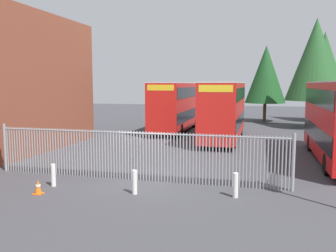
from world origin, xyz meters
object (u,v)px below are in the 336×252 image
Objects in this scene: bollard_near_right at (236,185)px; bollard_center_front at (135,182)px; double_decker_bus_behind_fence_right at (177,104)px; bollard_near_left at (53,175)px; traffic_cone_by_gate at (38,187)px; double_decker_bus_behind_fence_left at (224,108)px.

bollard_center_front is at bearing -171.82° from bollard_near_right.
bollard_near_left is (-0.83, -18.99, -1.95)m from double_decker_bus_behind_fence_right.
double_decker_bus_behind_fence_right reaches higher than traffic_cone_by_gate.
double_decker_bus_behind_fence_right is at bearing 98.43° from bollard_center_front.
double_decker_bus_behind_fence_right is (-4.75, 4.31, 0.00)m from double_decker_bus_behind_fence_left.
double_decker_bus_behind_fence_left is 16.89m from traffic_cone_by_gate.
bollard_center_front is at bearing -97.35° from double_decker_bus_behind_fence_left.
bollard_near_right is at bearing -82.32° from double_decker_bus_behind_fence_left.
traffic_cone_by_gate is (-7.48, -1.51, -0.19)m from bollard_near_right.
traffic_cone_by_gate is at bearing -165.21° from bollard_center_front.
double_decker_bus_behind_fence_left is 15.09m from bollard_center_front.
bollard_near_left is 1.13m from traffic_cone_by_gate.
double_decker_bus_behind_fence_left is at bearing -42.18° from double_decker_bus_behind_fence_right.
double_decker_bus_behind_fence_left is 1.00× the size of double_decker_bus_behind_fence_right.
bollard_near_left is at bearing 91.28° from traffic_cone_by_gate.
double_decker_bus_behind_fence_left is 18.32× the size of traffic_cone_by_gate.
bollard_near_right is at bearing 3.02° from bollard_near_left.
bollard_center_front is 1.61× the size of traffic_cone_by_gate.
double_decker_bus_behind_fence_left is 11.38× the size of bollard_center_front.
bollard_center_front is at bearing -2.44° from bollard_near_left.
double_decker_bus_behind_fence_right reaches higher than bollard_center_front.
bollard_near_left is (-5.58, -14.68, -1.95)m from double_decker_bus_behind_fence_left.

